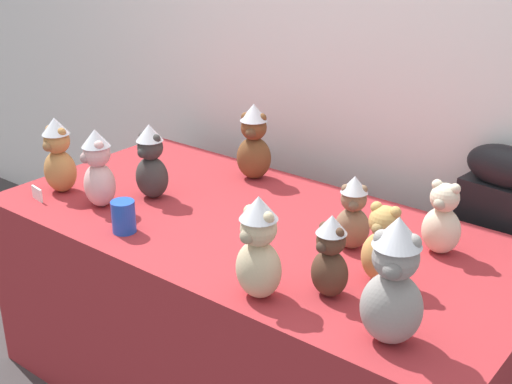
# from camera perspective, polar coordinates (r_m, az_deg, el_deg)

# --- Properties ---
(wall_back) EXTENTS (7.00, 0.08, 2.60)m
(wall_back) POSITION_cam_1_polar(r_m,az_deg,el_deg) (2.75, 9.48, 13.44)
(wall_back) COLOR white
(wall_back) RESTS_ON ground_plane
(display_table) EXTENTS (1.89, 0.92, 0.72)m
(display_table) POSITION_cam_1_polar(r_m,az_deg,el_deg) (2.53, 0.00, -10.07)
(display_table) COLOR maroon
(display_table) RESTS_ON ground_plane
(instrument_case) EXTENTS (0.29, 0.15, 0.98)m
(instrument_case) POSITION_cam_1_polar(r_m,az_deg,el_deg) (2.67, 18.80, -6.23)
(instrument_case) COLOR black
(instrument_case) RESTS_ON ground_plane
(teddy_bear_chestnut) EXTENTS (0.17, 0.16, 0.31)m
(teddy_bear_chestnut) POSITION_cam_1_polar(r_m,az_deg,el_deg) (2.70, -0.19, 4.12)
(teddy_bear_chestnut) COLOR brown
(teddy_bear_chestnut) RESTS_ON display_table
(teddy_bear_cocoa) EXTENTS (0.13, 0.11, 0.25)m
(teddy_bear_cocoa) POSITION_cam_1_polar(r_m,az_deg,el_deg) (1.90, 6.18, -5.38)
(teddy_bear_cocoa) COLOR #4C3323
(teddy_bear_cocoa) RESTS_ON display_table
(teddy_bear_caramel) EXTENTS (0.14, 0.12, 0.29)m
(teddy_bear_caramel) POSITION_cam_1_polar(r_m,az_deg,el_deg) (2.68, -16.10, 2.90)
(teddy_bear_caramel) COLOR #B27A42
(teddy_bear_caramel) RESTS_ON display_table
(teddy_bear_cream) EXTENTS (0.13, 0.11, 0.24)m
(teddy_bear_cream) POSITION_cam_1_polar(r_m,az_deg,el_deg) (2.20, 15.21, -2.27)
(teddy_bear_cream) COLOR beige
(teddy_bear_cream) RESTS_ON display_table
(teddy_bear_sand) EXTENTS (0.15, 0.13, 0.30)m
(teddy_bear_sand) POSITION_cam_1_polar(r_m,az_deg,el_deg) (1.87, 0.20, -4.73)
(teddy_bear_sand) COLOR #CCB78E
(teddy_bear_sand) RESTS_ON display_table
(teddy_bear_mocha) EXTENTS (0.14, 0.14, 0.25)m
(teddy_bear_mocha) POSITION_cam_1_polar(r_m,az_deg,el_deg) (2.17, 8.05, -1.78)
(teddy_bear_mocha) COLOR #7F6047
(teddy_bear_mocha) RESTS_ON display_table
(teddy_bear_ash) EXTENTS (0.19, 0.18, 0.34)m
(teddy_bear_ash) POSITION_cam_1_polar(r_m,az_deg,el_deg) (1.71, 11.35, -7.41)
(teddy_bear_ash) COLOR gray
(teddy_bear_ash) RESTS_ON display_table
(teddy_bear_blush) EXTENTS (0.16, 0.15, 0.29)m
(teddy_bear_blush) POSITION_cam_1_polar(r_m,az_deg,el_deg) (2.51, -12.99, 1.87)
(teddy_bear_blush) COLOR beige
(teddy_bear_blush) RESTS_ON display_table
(teddy_bear_charcoal) EXTENTS (0.14, 0.12, 0.28)m
(teddy_bear_charcoal) POSITION_cam_1_polar(r_m,az_deg,el_deg) (2.55, -8.72, 2.45)
(teddy_bear_charcoal) COLOR #383533
(teddy_bear_charcoal) RESTS_ON display_table
(teddy_bear_honey) EXTENTS (0.13, 0.11, 0.24)m
(teddy_bear_honey) POSITION_cam_1_polar(r_m,az_deg,el_deg) (2.00, 10.49, -4.44)
(teddy_bear_honey) COLOR tan
(teddy_bear_honey) RESTS_ON display_table
(party_cup_blue) EXTENTS (0.08, 0.08, 0.11)m
(party_cup_blue) POSITION_cam_1_polar(r_m,az_deg,el_deg) (2.32, -10.95, -2.02)
(party_cup_blue) COLOR blue
(party_cup_blue) RESTS_ON display_table
(name_card_front_left) EXTENTS (0.07, 0.02, 0.05)m
(name_card_front_left) POSITION_cam_1_polar(r_m,az_deg,el_deg) (2.66, -17.73, -0.14)
(name_card_front_left) COLOR white
(name_card_front_left) RESTS_ON display_table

